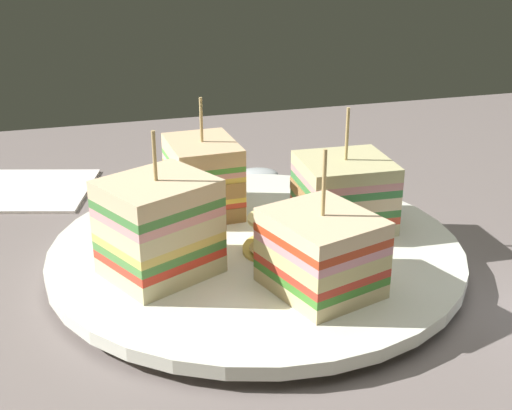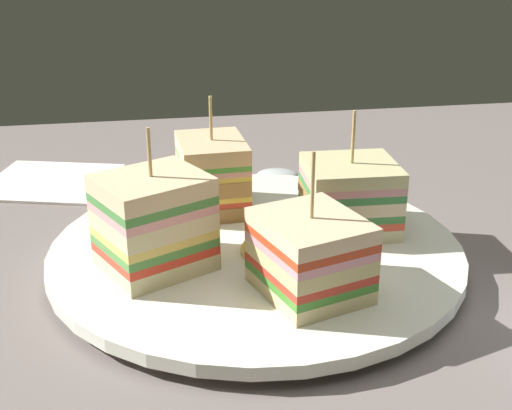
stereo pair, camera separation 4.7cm
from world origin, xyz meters
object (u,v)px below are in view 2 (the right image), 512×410
Objects in this scene: spoon at (260,176)px; sandwich_wedge_0 at (154,223)px; sandwich_wedge_3 at (212,175)px; napkin at (51,180)px; sandwich_wedge_1 at (310,255)px; plate at (256,252)px; sandwich_wedge_2 at (349,196)px; chip_pile at (277,234)px.

sandwich_wedge_0 is at bearing -105.78° from spoon.
sandwich_wedge_3 is 19.04cm from napkin.
sandwich_wedge_1 is at bearing 14.37° from sandwich_wedge_3.
sandwich_wedge_0 is (-7.02, -2.24, 3.79)cm from plate.
sandwich_wedge_2 is 0.79× the size of napkin.
sandwich_wedge_1 is at bearing -55.77° from napkin.
napkin is (-19.36, 2.55, -0.16)cm from spoon.
sandwich_wedge_2 reaches higher than spoon.
sandwich_wedge_2 is 6.79cm from chip_pile.
plate is at bearing -1.20° from sandwich_wedge_1.
sandwich_wedge_1 is 1.39× the size of chip_pile.
plate reaches higher than napkin.
sandwich_wedge_2 is at bearing -63.27° from spoon.
sandwich_wedge_3 is (-9.40, 5.44, 0.27)cm from sandwich_wedge_2.
napkin is at bearing 129.46° from plate.
spoon is at bearing 83.38° from chip_pile.
sandwich_wedge_3 is at bearing 107.47° from plate.
spoon is at bearing 148.30° from sandwich_wedge_3.
chip_pile reaches higher than napkin.
sandwich_wedge_1 reaches higher than spoon.
plate is 3.04× the size of sandwich_wedge_0.
sandwich_wedge_2 is at bearing 26.54° from chip_pile.
sandwich_wedge_3 is (-2.21, 7.02, 3.43)cm from plate.
chip_pile is (1.22, -1.40, 1.95)cm from plate.
sandwich_wedge_3 is at bearing -106.67° from spoon.
plate is at bearing 15.06° from sandwich_wedge_2.
sandwich_wedge_0 is at bearing -162.31° from plate.
sandwich_wedge_1 is 14.72cm from sandwich_wedge_3.
sandwich_wedge_2 is 16.23cm from spoon.
sandwich_wedge_2 is (7.19, 1.58, 3.16)cm from plate.
sandwich_wedge_0 is at bearing -174.18° from chip_pile.
sandwich_wedge_3 is (4.81, 9.26, -0.37)cm from sandwich_wedge_0.
sandwich_wedge_3 is at bearing -27.40° from sandwich_wedge_2.
chip_pile is 18.60cm from spoon.
sandwich_wedge_2 is at bearing 12.42° from plate.
chip_pile is at bearing -50.43° from napkin.
chip_pile is at bearing -20.46° from sandwich_wedge_0.
plate is at bearing 131.05° from chip_pile.
sandwich_wedge_0 is 10.44cm from sandwich_wedge_3.
sandwich_wedge_1 is at bearing -81.81° from chip_pile.
sandwich_wedge_2 reaches higher than chip_pile.
sandwich_wedge_0 is 23.92cm from napkin.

